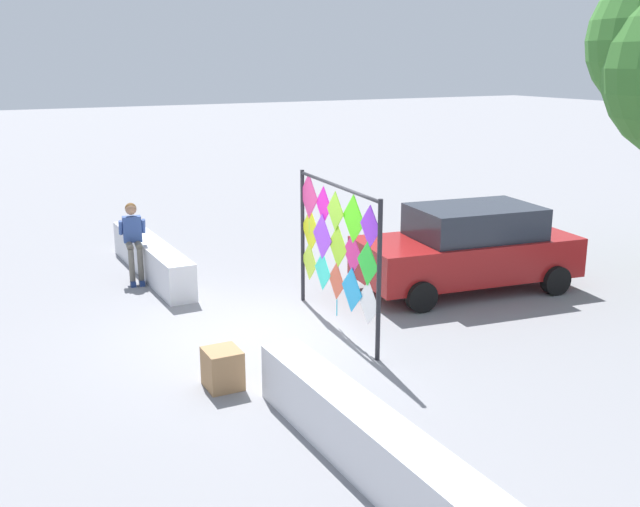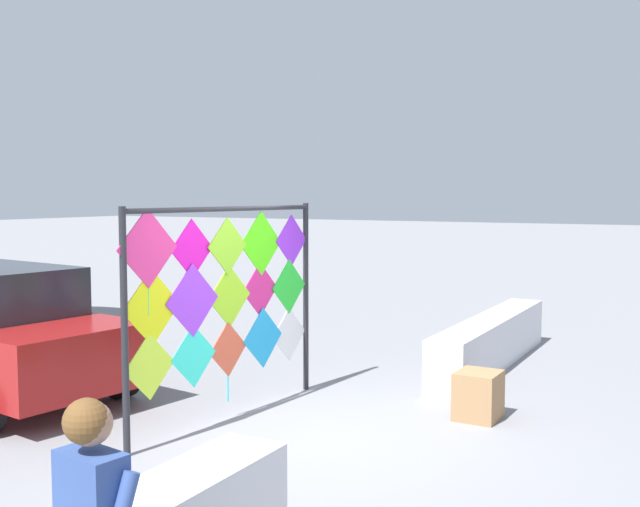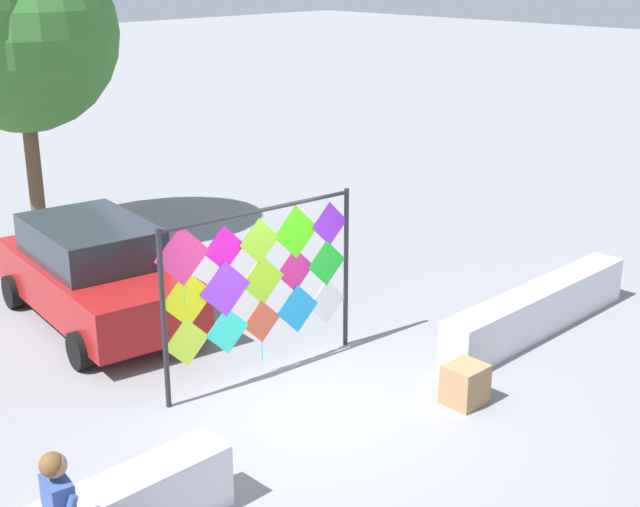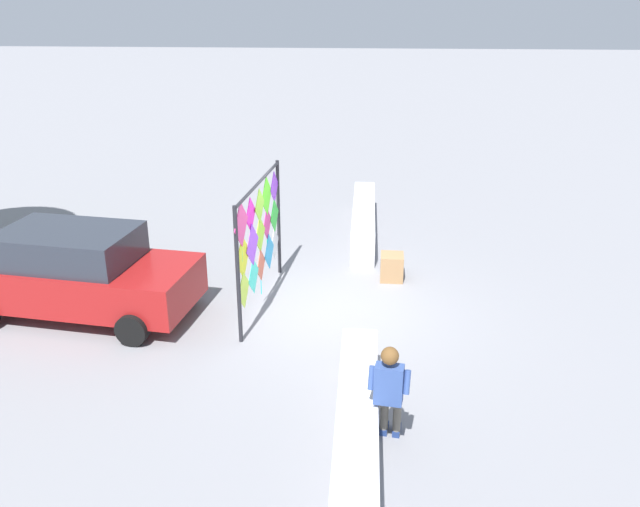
{
  "view_description": "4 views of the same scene",
  "coord_description": "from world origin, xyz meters",
  "px_view_note": "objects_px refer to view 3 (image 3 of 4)",
  "views": [
    {
      "loc": [
        10.3,
        -4.34,
        4.33
      ],
      "look_at": [
        0.68,
        0.77,
        1.44
      ],
      "focal_mm": 41.25,
      "sensor_mm": 36.0,
      "label": 1
    },
    {
      "loc": [
        -6.65,
        -3.61,
        2.54
      ],
      "look_at": [
        0.7,
        0.4,
        1.88
      ],
      "focal_mm": 42.17,
      "sensor_mm": 36.0,
      "label": 2
    },
    {
      "loc": [
        -7.04,
        -7.21,
        5.6
      ],
      "look_at": [
        0.75,
        0.72,
        1.8
      ],
      "focal_mm": 49.42,
      "sensor_mm": 36.0,
      "label": 3
    },
    {
      "loc": [
        -11.19,
        -0.6,
        5.6
      ],
      "look_at": [
        -0.37,
        0.17,
        1.29
      ],
      "focal_mm": 37.35,
      "sensor_mm": 36.0,
      "label": 4
    }
  ],
  "objects_px": {
    "kite_display_rack": "(259,276)",
    "tree_broadleaf": "(3,26)",
    "cardboard_box_large": "(465,384)",
    "parked_car": "(95,272)"
  },
  "relations": [
    {
      "from": "kite_display_rack",
      "to": "cardboard_box_large",
      "type": "height_order",
      "value": "kite_display_rack"
    },
    {
      "from": "kite_display_rack",
      "to": "parked_car",
      "type": "relative_size",
      "value": 0.71
    },
    {
      "from": "kite_display_rack",
      "to": "parked_car",
      "type": "distance_m",
      "value": 3.38
    },
    {
      "from": "kite_display_rack",
      "to": "tree_broadleaf",
      "type": "relative_size",
      "value": 0.5
    },
    {
      "from": "kite_display_rack",
      "to": "parked_car",
      "type": "xyz_separation_m",
      "value": [
        -0.62,
        3.27,
        -0.64
      ]
    },
    {
      "from": "parked_car",
      "to": "cardboard_box_large",
      "type": "bearing_deg",
      "value": -71.18
    },
    {
      "from": "tree_broadleaf",
      "to": "kite_display_rack",
      "type": "bearing_deg",
      "value": -93.27
    },
    {
      "from": "kite_display_rack",
      "to": "cardboard_box_large",
      "type": "distance_m",
      "value": 3.08
    },
    {
      "from": "parked_car",
      "to": "tree_broadleaf",
      "type": "distance_m",
      "value": 5.8
    },
    {
      "from": "cardboard_box_large",
      "to": "tree_broadleaf",
      "type": "bearing_deg",
      "value": 95.02
    }
  ]
}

